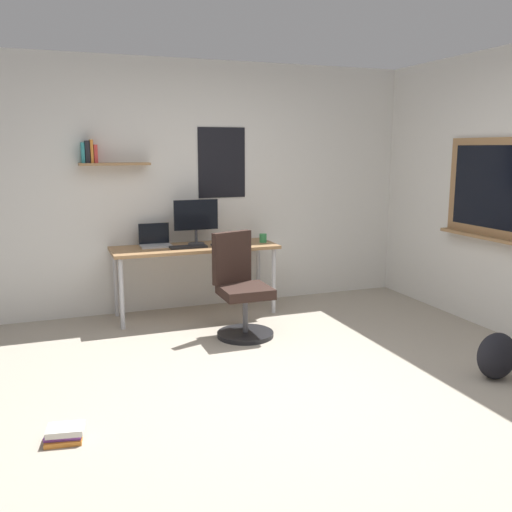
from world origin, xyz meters
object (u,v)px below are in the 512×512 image
at_px(desk, 195,253).
at_px(monitor_primary, 196,219).
at_px(coffee_mug, 263,238).
at_px(backpack, 497,356).
at_px(book_stack_on_floor, 65,434).
at_px(keyboard, 188,247).
at_px(office_chair, 241,292).
at_px(laptop, 155,241).
at_px(computer_mouse, 215,244).

height_order(desk, monitor_primary, monitor_primary).
xyz_separation_m(coffee_mug, backpack, (0.95, -2.39, -0.59)).
bearing_deg(coffee_mug, book_stack_on_floor, -133.49).
bearing_deg(desk, keyboard, -139.24).
relative_size(office_chair, keyboard, 2.57).
bearing_deg(coffee_mug, keyboard, -176.52).
relative_size(monitor_primary, coffee_mug, 5.04).
xyz_separation_m(laptop, monitor_primary, (0.42, -0.05, 0.22)).
height_order(laptop, monitor_primary, monitor_primary).
relative_size(desk, monitor_primary, 3.61).
relative_size(keyboard, backpack, 1.04).
bearing_deg(desk, coffee_mug, -1.73).
distance_m(monitor_primary, book_stack_on_floor, 2.90).
bearing_deg(backpack, laptop, 128.96).
xyz_separation_m(monitor_primary, computer_mouse, (0.15, -0.16, -0.25)).
bearing_deg(book_stack_on_floor, keyboard, 59.30).
relative_size(keyboard, computer_mouse, 3.56).
bearing_deg(office_chair, coffee_mug, 56.14).
bearing_deg(keyboard, book_stack_on_floor, -120.70).
xyz_separation_m(laptop, computer_mouse, (0.57, -0.21, -0.04)).
height_order(computer_mouse, book_stack_on_floor, computer_mouse).
bearing_deg(computer_mouse, desk, 159.79).
xyz_separation_m(desk, book_stack_on_floor, (-1.38, -2.25, -0.61)).
bearing_deg(book_stack_on_floor, monitor_primary, 58.80).
bearing_deg(computer_mouse, monitor_primary, 133.14).
xyz_separation_m(monitor_primary, keyboard, (-0.13, -0.16, -0.26)).
relative_size(office_chair, computer_mouse, 9.13).
bearing_deg(desk, laptop, 159.53).
relative_size(office_chair, coffee_mug, 10.33).
xyz_separation_m(laptop, keyboard, (0.29, -0.21, -0.04)).
relative_size(office_chair, book_stack_on_floor, 3.90).
bearing_deg(monitor_primary, keyboard, -127.34).
relative_size(monitor_primary, keyboard, 1.25).
xyz_separation_m(office_chair, backpack, (1.46, -1.63, -0.23)).
xyz_separation_m(desk, laptop, (-0.38, 0.14, 0.12)).
distance_m(keyboard, backpack, 2.99).
bearing_deg(computer_mouse, laptop, 159.62).
relative_size(monitor_primary, backpack, 1.30).
height_order(monitor_primary, keyboard, monitor_primary).
bearing_deg(laptop, office_chair, -56.67).
distance_m(desk, office_chair, 0.85).
bearing_deg(book_stack_on_floor, office_chair, 42.49).
distance_m(keyboard, coffee_mug, 0.82).
relative_size(backpack, book_stack_on_floor, 1.46).
xyz_separation_m(keyboard, computer_mouse, (0.28, 0.00, 0.01)).
xyz_separation_m(keyboard, coffee_mug, (0.82, 0.05, 0.04)).
relative_size(office_chair, monitor_primary, 2.05).
bearing_deg(monitor_primary, office_chair, -77.91).
relative_size(monitor_primary, computer_mouse, 4.46).
height_order(backpack, book_stack_on_floor, backpack).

